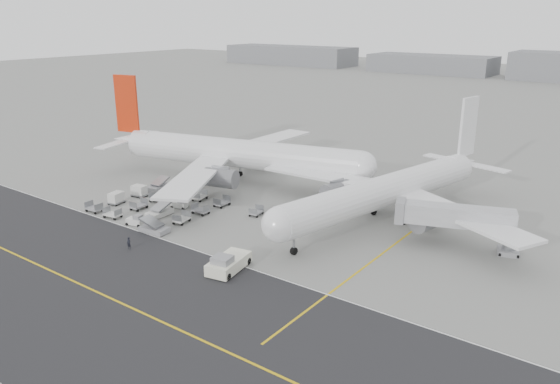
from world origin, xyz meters
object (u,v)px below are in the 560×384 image
Objects in this scene: airliner_b at (389,190)px; jet_bridge at (457,218)px; pushback_tug at (228,263)px; ground_crew_a at (129,243)px; airliner_a at (233,153)px.

airliner_b is 13.49m from jet_bridge.
airliner_b is at bearing 63.63° from pushback_tug.
ground_crew_a is at bearing -114.43° from airliner_b.
airliner_a reaches higher than pushback_tug.
ground_crew_a is at bearing -178.88° from pushback_tug.
ground_crew_a is (10.01, -34.36, -4.85)m from airliner_a.
airliner_a is 40.86m from pushback_tug.
ground_crew_a is at bearing -162.70° from jet_bridge.
airliner_a is 31.67× the size of ground_crew_a.
jet_bridge reaches higher than ground_crew_a.
jet_bridge is at bearing 39.09° from pushback_tug.
airliner_a is 6.33× the size of pushback_tug.
airliner_b reaches higher than pushback_tug.
pushback_tug is 16.20m from ground_crew_a.
airliner_a is 3.34× the size of jet_bridge.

